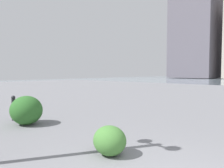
% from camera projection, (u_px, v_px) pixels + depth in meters
% --- Properties ---
extents(building_annex, '(11.95, 14.66, 23.76)m').
position_uv_depth(building_annex, '(197.00, 38.00, 63.11)').
color(building_annex, '#5B5660').
rests_on(building_annex, ground).
extents(bollard_near, '(0.13, 0.13, 0.83)m').
position_uv_depth(bollard_near, '(14.00, 107.00, 7.01)').
color(bollard_near, '#232328').
rests_on(bollard_near, ground).
extents(shrub_low, '(1.04, 0.93, 0.88)m').
position_uv_depth(shrub_low, '(26.00, 110.00, 6.45)').
color(shrub_low, '#2D6628').
rests_on(shrub_low, ground).
extents(shrub_round, '(0.67, 0.61, 0.57)m').
position_uv_depth(shrub_round, '(110.00, 140.00, 4.07)').
color(shrub_round, '#477F38').
rests_on(shrub_round, ground).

